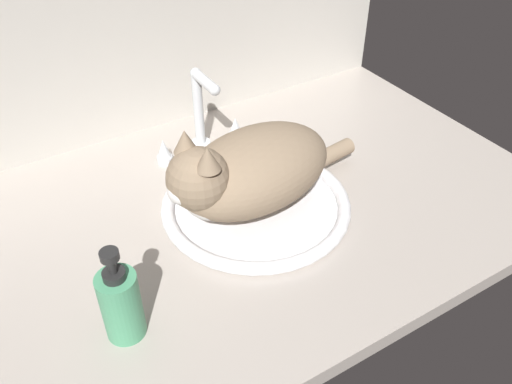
{
  "coord_description": "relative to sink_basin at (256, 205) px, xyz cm",
  "views": [
    {
      "loc": [
        -33.95,
        -65.83,
        67.07
      ],
      "look_at": [
        5.15,
        -1.31,
        7.0
      ],
      "focal_mm": 37.76,
      "sensor_mm": 36.0,
      "label": 1
    }
  ],
  "objects": [
    {
      "name": "sink_basin",
      "position": [
        0.0,
        0.0,
        0.0
      ],
      "size": [
        34.56,
        34.56,
        2.34
      ],
      "color": "white",
      "rests_on": "countertop"
    },
    {
      "name": "soap_pump_bottle",
      "position": [
        -29.99,
        -13.62,
        5.01
      ],
      "size": [
        5.66,
        5.66,
        15.98
      ],
      "color": "#4C9E70",
      "rests_on": "countertop"
    },
    {
      "name": "countertop",
      "position": [
        -5.15,
        1.31,
        -2.52
      ],
      "size": [
        121.07,
        70.02,
        3.0
      ],
      "primitive_type": "cube",
      "color": "#ADA399",
      "rests_on": "ground"
    },
    {
      "name": "cat",
      "position": [
        -2.08,
        -0.28,
        8.48
      ],
      "size": [
        41.51,
        21.97,
        17.84
      ],
      "color": "#8C755B",
      "rests_on": "sink_basin"
    },
    {
      "name": "faucet",
      "position": [
        0.0,
        21.46,
        6.39
      ],
      "size": [
        19.83,
        10.87,
        18.94
      ],
      "color": "silver",
      "rests_on": "countertop"
    },
    {
      "name": "backsplash_wall",
      "position": [
        -5.15,
        37.51,
        16.86
      ],
      "size": [
        121.07,
        2.4,
        41.77
      ],
      "primitive_type": "cube",
      "color": "beige",
      "rests_on": "ground"
    }
  ]
}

